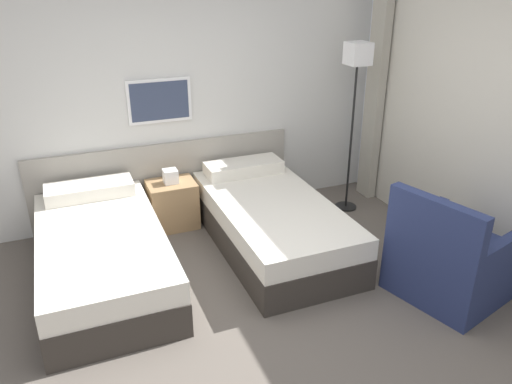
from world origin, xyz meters
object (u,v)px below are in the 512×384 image
at_px(floor_lamp, 356,74).
at_px(nightstand, 173,203).
at_px(armchair, 450,262).
at_px(bed_near_window, 271,222).
at_px(bed_near_door, 102,254).

bearing_deg(floor_lamp, nightstand, 170.89).
relative_size(floor_lamp, armchair, 1.83).
height_order(bed_near_window, nightstand, nightstand).
bearing_deg(bed_near_door, floor_lamp, 9.33).
distance_m(floor_lamp, armchair, 2.11).
relative_size(nightstand, armchair, 0.63).
distance_m(bed_near_door, nightstand, 1.09).
height_order(bed_near_window, floor_lamp, floor_lamp).
bearing_deg(floor_lamp, bed_near_window, -158.44).
distance_m(nightstand, armchair, 2.73).
relative_size(bed_near_door, armchair, 2.02).
relative_size(bed_near_window, nightstand, 3.19).
bearing_deg(nightstand, armchair, -48.18).
distance_m(bed_near_window, nightstand, 1.09).
height_order(bed_near_door, nightstand, nightstand).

